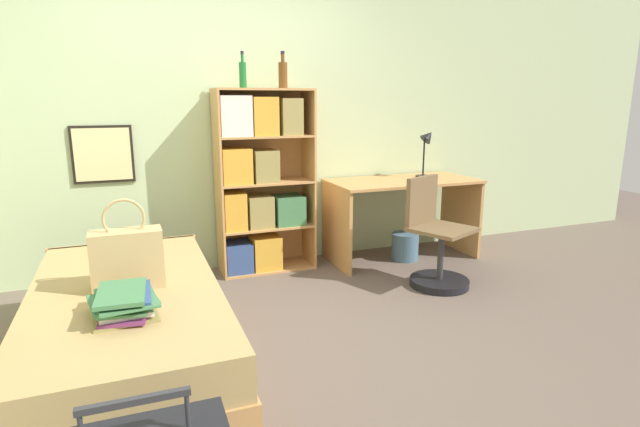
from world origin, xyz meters
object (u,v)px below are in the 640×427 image
at_px(desk_lamp, 427,144).
at_px(desk, 402,203).
at_px(bottle_green, 243,74).
at_px(book_stack_on_bed, 125,302).
at_px(handbag, 127,257).
at_px(waste_bin, 405,246).
at_px(desk_chair, 436,251).
at_px(bed, 129,327).
at_px(bookcase, 258,181).
at_px(bottle_brown, 283,74).

bearing_deg(desk_lamp, desk, -165.20).
xyz_separation_m(bottle_green, desk, (1.44, -0.15, -1.14)).
distance_m(book_stack_on_bed, desk_lamp, 3.24).
bearing_deg(handbag, waste_bin, 25.15).
bearing_deg(waste_bin, bottle_green, 171.67).
distance_m(bottle_green, desk_chair, 2.12).
relative_size(handbag, desk, 0.36).
height_order(bed, waste_bin, bed).
bearing_deg(handbag, desk, 26.52).
bearing_deg(waste_bin, desk_lamp, 26.84).
bearing_deg(desk, waste_bin, -81.55).
relative_size(book_stack_on_bed, desk_chair, 0.44).
distance_m(bed, waste_bin, 2.70).
height_order(bed, desk, desk).
relative_size(book_stack_on_bed, bottle_green, 1.33).
xyz_separation_m(bookcase, desk_chair, (1.24, -0.88, -0.51)).
bearing_deg(bed, bottle_green, 53.27).
relative_size(bottle_green, bottle_brown, 0.97).
bearing_deg(book_stack_on_bed, handbag, 86.43).
bearing_deg(bed, bookcase, 50.63).
distance_m(bottle_green, desk, 1.85).
bearing_deg(handbag, bottle_brown, 45.80).
bearing_deg(book_stack_on_bed, bottle_brown, 52.35).
height_order(desk_chair, waste_bin, desk_chair).
bearing_deg(bookcase, waste_bin, -9.10).
relative_size(desk, waste_bin, 5.44).
relative_size(bed, bottle_green, 6.84).
height_order(book_stack_on_bed, desk, desk).
relative_size(bottle_brown, desk_lamp, 0.64).
distance_m(bottle_green, desk_lamp, 1.84).
bearing_deg(desk_lamp, handbag, -154.67).
bearing_deg(bottle_brown, bookcase, 178.77).
distance_m(book_stack_on_bed, bottle_brown, 2.47).
bearing_deg(bottle_brown, desk_chair, -41.07).
bearing_deg(desk_chair, bed, -168.70).
bearing_deg(handbag, desk_chair, 11.69).
distance_m(bottle_brown, desk, 1.60).
relative_size(handbag, desk_lamp, 1.06).
bearing_deg(handbag, book_stack_on_bed, -93.57).
relative_size(handbag, book_stack_on_bed, 1.29).
bearing_deg(bottle_brown, bottle_green, 179.75).
bearing_deg(desk_lamp, book_stack_on_bed, -148.65).
bearing_deg(bookcase, book_stack_on_bed, -122.32).
xyz_separation_m(bed, bottle_green, (1.00, 1.34, 1.44)).
xyz_separation_m(handbag, desk_chair, (2.31, 0.48, -0.36)).
bearing_deg(waste_bin, bottle_brown, 169.25).
xyz_separation_m(bed, bottle_brown, (1.34, 1.34, 1.45)).
relative_size(bed, handbag, 4.01).
height_order(book_stack_on_bed, desk_lamp, desk_lamp).
bearing_deg(desk, desk_lamp, 14.80).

